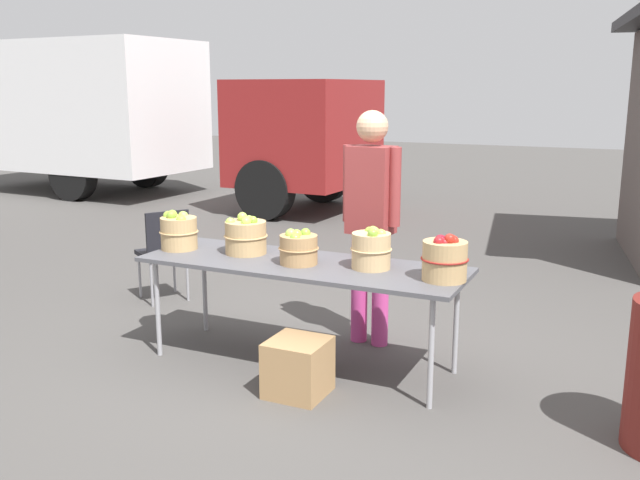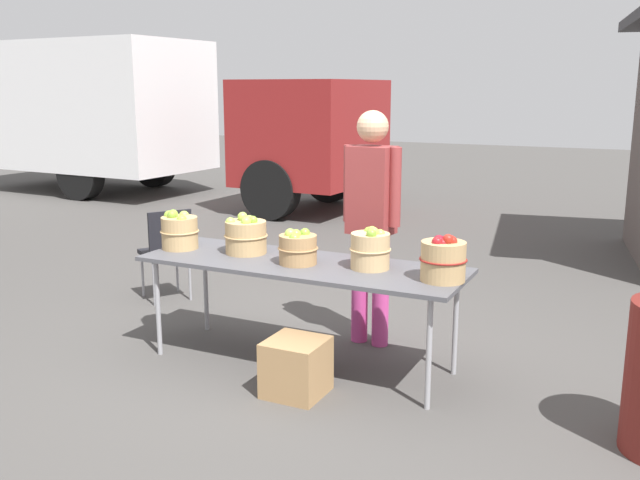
# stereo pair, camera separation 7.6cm
# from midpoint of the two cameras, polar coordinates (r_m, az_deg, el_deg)

# --- Properties ---
(ground_plane) EXTENTS (40.00, 40.00, 0.00)m
(ground_plane) POSITION_cam_midpoint_polar(r_m,az_deg,el_deg) (5.11, -1.07, -10.02)
(ground_plane) COLOR #474442
(market_table) EXTENTS (2.30, 0.76, 0.75)m
(market_table) POSITION_cam_midpoint_polar(r_m,az_deg,el_deg) (4.88, -1.10, -2.28)
(market_table) COLOR #4C4C51
(market_table) RESTS_ON ground
(apple_basket_green_0) EXTENTS (0.29, 0.29, 0.30)m
(apple_basket_green_0) POSITION_cam_midpoint_polar(r_m,az_deg,el_deg) (5.36, -10.98, 0.72)
(apple_basket_green_0) COLOR tan
(apple_basket_green_0) RESTS_ON market_table
(apple_basket_green_1) EXTENTS (0.32, 0.32, 0.30)m
(apple_basket_green_1) POSITION_cam_midpoint_polar(r_m,az_deg,el_deg) (5.13, -5.64, 0.37)
(apple_basket_green_1) COLOR tan
(apple_basket_green_1) RESTS_ON market_table
(apple_basket_green_2) EXTENTS (0.28, 0.28, 0.25)m
(apple_basket_green_2) POSITION_cam_midpoint_polar(r_m,az_deg,el_deg) (4.81, -1.42, -0.65)
(apple_basket_green_2) COLOR #A87F51
(apple_basket_green_2) RESTS_ON market_table
(apple_basket_green_3) EXTENTS (0.28, 0.28, 0.29)m
(apple_basket_green_3) POSITION_cam_midpoint_polar(r_m,az_deg,el_deg) (4.69, 4.59, -0.76)
(apple_basket_green_3) COLOR tan
(apple_basket_green_3) RESTS_ON market_table
(apple_basket_red_0) EXTENTS (0.30, 0.30, 0.31)m
(apple_basket_red_0) POSITION_cam_midpoint_polar(r_m,az_deg,el_deg) (4.45, 10.49, -1.55)
(apple_basket_red_0) COLOR tan
(apple_basket_red_0) RESTS_ON market_table
(vendor_adult) EXTENTS (0.47, 0.27, 1.78)m
(vendor_adult) POSITION_cam_midpoint_polar(r_m,az_deg,el_deg) (5.24, 4.62, 2.47)
(vendor_adult) COLOR #CC3F8C
(vendor_adult) RESTS_ON ground
(box_truck) EXTENTS (7.78, 2.49, 2.75)m
(box_truck) POSITION_cam_midpoint_polar(r_m,az_deg,el_deg) (13.21, -14.55, 10.00)
(box_truck) COLOR white
(box_truck) RESTS_ON ground
(folding_chair) EXTENTS (0.55, 0.55, 0.86)m
(folding_chair) POSITION_cam_midpoint_polar(r_m,az_deg,el_deg) (6.56, -12.02, -0.55)
(folding_chair) COLOR black
(folding_chair) RESTS_ON ground
(produce_crate) EXTENTS (0.36, 0.36, 0.36)m
(produce_crate) POSITION_cam_midpoint_polar(r_m,az_deg,el_deg) (4.57, -1.47, -10.31)
(produce_crate) COLOR #A87F51
(produce_crate) RESTS_ON ground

